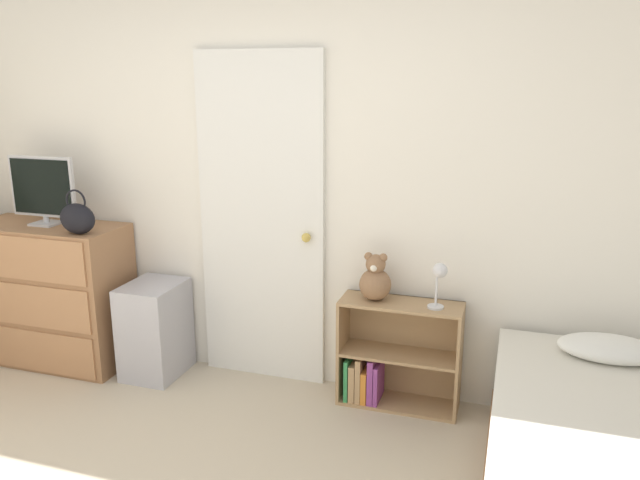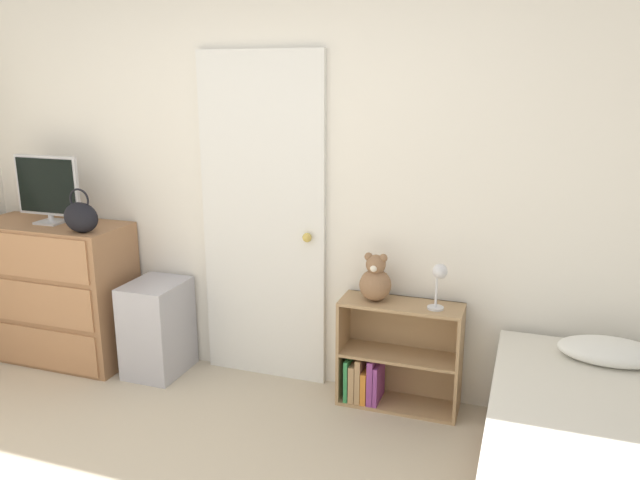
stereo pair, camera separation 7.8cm
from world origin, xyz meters
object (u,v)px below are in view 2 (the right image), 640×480
Objects in this scene: tv at (48,188)px; teddy_bear at (375,280)px; handbag at (81,217)px; storage_bin at (157,328)px; desk_lamp at (439,278)px; bookshelf at (388,362)px; dresser at (56,292)px.

tv reaches higher than teddy_bear.
storage_bin is at bearing 22.08° from handbag.
desk_lamp is at bearing -5.46° from teddy_bear.
bookshelf reaches higher than storage_bin.
bookshelf is (2.26, 0.10, -0.91)m from tv.
bookshelf is at bearing 2.57° from tv.
tv is 1.73× the size of handbag.
desk_lamp is at bearing 1.25° from tv.
dresser is 0.70m from tv.
handbag is 1.84m from teddy_bear.
handbag is 0.45× the size of storage_bin.
dresser reaches higher than teddy_bear.
tv is 1.82× the size of desk_lamp.
desk_lamp is (2.16, 0.20, -0.22)m from handbag.
bookshelf is at bearing 3.49° from storage_bin.
dresser is at bearing -178.39° from desk_lamp.
desk_lamp reaches higher than bookshelf.
dresser is 2.15× the size of tv.
tv is at bearing -178.75° from desk_lamp.
dresser reaches higher than storage_bin.
bookshelf is (1.89, 0.25, -0.78)m from handbag.
teddy_bear is at bearing 2.37° from tv.
tv is 1.72× the size of teddy_bear.
storage_bin is 0.87× the size of bookshelf.
tv is at bearing 158.24° from handbag.
desk_lamp is at bearing 1.47° from storage_bin.
bookshelf is (2.26, 0.12, -0.21)m from dresser.
handbag is 0.85m from storage_bin.
handbag is 1.05× the size of desk_lamp.
storage_bin is 2.18× the size of teddy_bear.
teddy_bear reaches higher than desk_lamp.
storage_bin is at bearing -176.51° from bookshelf.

